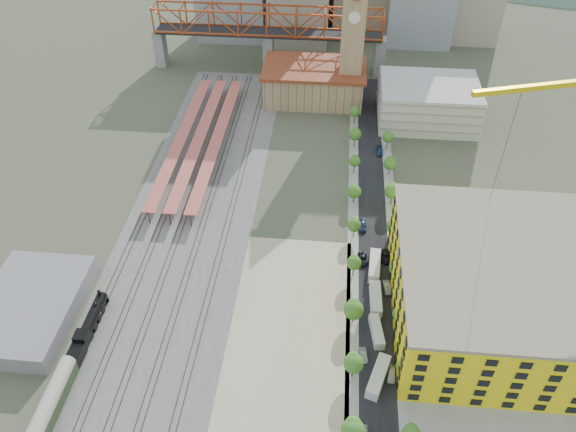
# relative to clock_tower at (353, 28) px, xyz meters

# --- Properties ---
(ground) EXTENTS (400.00, 400.00, 0.00)m
(ground) POSITION_rel_clock_tower_xyz_m (-8.00, -79.99, -28.70)
(ground) COLOR #474C38
(ground) RESTS_ON ground
(ballast_strip) EXTENTS (36.00, 165.00, 0.06)m
(ballast_strip) POSITION_rel_clock_tower_xyz_m (-44.00, -62.49, -28.67)
(ballast_strip) COLOR #605E59
(ballast_strip) RESTS_ON ground
(dirt_lot) EXTENTS (28.00, 67.00, 0.06)m
(dirt_lot) POSITION_rel_clock_tower_xyz_m (-12.00, -111.49, -28.67)
(dirt_lot) COLOR tan
(dirt_lot) RESTS_ON ground
(street_asphalt) EXTENTS (12.00, 170.00, 0.06)m
(street_asphalt) POSITION_rel_clock_tower_xyz_m (8.00, -64.99, -28.67)
(street_asphalt) COLOR black
(street_asphalt) RESTS_ON ground
(sidewalk_west) EXTENTS (3.00, 170.00, 0.04)m
(sidewalk_west) POSITION_rel_clock_tower_xyz_m (2.50, -64.99, -28.68)
(sidewalk_west) COLOR gray
(sidewalk_west) RESTS_ON ground
(sidewalk_east) EXTENTS (3.00, 170.00, 0.04)m
(sidewalk_east) POSITION_rel_clock_tower_xyz_m (13.50, -64.99, -28.68)
(sidewalk_east) COLOR gray
(sidewalk_east) RESTS_ON ground
(construction_pad) EXTENTS (50.00, 90.00, 0.06)m
(construction_pad) POSITION_rel_clock_tower_xyz_m (37.00, -99.99, -28.67)
(construction_pad) COLOR gray
(construction_pad) RESTS_ON ground
(rail_tracks) EXTENTS (26.56, 160.00, 0.18)m
(rail_tracks) POSITION_rel_clock_tower_xyz_m (-45.80, -62.49, -28.55)
(rail_tracks) COLOR #382B23
(rail_tracks) RESTS_ON ground
(platform_canopies) EXTENTS (16.00, 80.00, 4.12)m
(platform_canopies) POSITION_rel_clock_tower_xyz_m (-49.00, -34.99, -24.70)
(platform_canopies) COLOR #D75352
(platform_canopies) RESTS_ON ground
(station_hall) EXTENTS (38.00, 24.00, 13.10)m
(station_hall) POSITION_rel_clock_tower_xyz_m (-13.00, 2.01, -22.03)
(station_hall) COLOR tan
(station_hall) RESTS_ON ground
(clock_tower) EXTENTS (12.00, 12.00, 52.00)m
(clock_tower) POSITION_rel_clock_tower_xyz_m (0.00, 0.00, 0.00)
(clock_tower) COLOR tan
(clock_tower) RESTS_ON ground
(parking_garage) EXTENTS (34.00, 26.00, 14.00)m
(parking_garage) POSITION_rel_clock_tower_xyz_m (28.00, -9.99, -21.70)
(parking_garage) COLOR silver
(parking_garage) RESTS_ON ground
(truss_bridge) EXTENTS (94.00, 9.60, 25.60)m
(truss_bridge) POSITION_rel_clock_tower_xyz_m (-33.00, 25.01, -9.83)
(truss_bridge) COLOR gray
(truss_bridge) RESTS_ON ground
(construction_building) EXTENTS (44.60, 50.60, 18.80)m
(construction_building) POSITION_rel_clock_tower_xyz_m (34.00, -99.99, -19.29)
(construction_building) COLOR #FFF015
(construction_building) RESTS_ON ground
(warehouse) EXTENTS (22.00, 32.00, 5.00)m
(warehouse) POSITION_rel_clock_tower_xyz_m (-74.00, -109.99, -26.20)
(warehouse) COLOR gray
(warehouse) RESTS_ON ground
(street_trees) EXTENTS (15.40, 124.40, 8.00)m
(street_trees) POSITION_rel_clock_tower_xyz_m (8.00, -74.99, -28.70)
(street_trees) COLOR #33681F
(street_trees) RESTS_ON ground
(distant_hills) EXTENTS (647.00, 264.00, 227.00)m
(distant_hills) POSITION_rel_clock_tower_xyz_m (37.28, 180.01, -108.23)
(distant_hills) COLOR #4C6B59
(distant_hills) RESTS_ON ground
(locomotive) EXTENTS (2.94, 22.67, 5.67)m
(locomotive) POSITION_rel_clock_tower_xyz_m (-58.00, -114.29, -26.58)
(locomotive) COLOR black
(locomotive) RESTS_ON ground
(coach) EXTENTS (3.25, 18.89, 5.93)m
(coach) POSITION_rel_clock_tower_xyz_m (-58.00, -133.87, -25.54)
(coach) COLOR #26311B
(coach) RESTS_ON ground
(site_trailer_a) EXTENTS (5.84, 10.79, 2.86)m
(site_trailer_a) POSITION_rel_clock_tower_xyz_m (8.00, -120.51, -27.27)
(site_trailer_a) COLOR silver
(site_trailer_a) RESTS_ON ground
(site_trailer_b) EXTENTS (3.59, 9.03, 2.41)m
(site_trailer_b) POSITION_rel_clock_tower_xyz_m (8.00, -108.36, -27.49)
(site_trailer_b) COLOR silver
(site_trailer_b) RESTS_ON ground
(site_trailer_c) EXTENTS (2.87, 9.98, 2.71)m
(site_trailer_c) POSITION_rel_clock_tower_xyz_m (8.00, -98.59, -27.34)
(site_trailer_c) COLOR silver
(site_trailer_c) RESTS_ON ground
(site_trailer_d) EXTENTS (3.42, 10.44, 2.81)m
(site_trailer_d) POSITION_rel_clock_tower_xyz_m (8.00, -87.31, -27.29)
(site_trailer_d) COLOR silver
(site_trailer_d) RESTS_ON ground
(car_1) EXTENTS (2.09, 4.28, 1.35)m
(car_1) POSITION_rel_clock_tower_xyz_m (5.00, -114.77, -28.02)
(car_1) COLOR gray
(car_1) RESTS_ON ground
(car_2) EXTENTS (2.69, 5.24, 1.42)m
(car_2) POSITION_rel_clock_tower_xyz_m (5.00, -84.54, -27.99)
(car_2) COLOR black
(car_2) RESTS_ON ground
(car_3) EXTENTS (2.35, 5.14, 1.46)m
(car_3) POSITION_rel_clock_tower_xyz_m (5.00, -71.32, -27.97)
(car_3) COLOR navy
(car_3) RESTS_ON ground
(car_4) EXTENTS (2.25, 4.67, 1.54)m
(car_4) POSITION_rel_clock_tower_xyz_m (11.00, -119.07, -27.93)
(car_4) COLOR silver
(car_4) RESTS_ON ground
(car_5) EXTENTS (2.29, 4.75, 1.50)m
(car_5) POSITION_rel_clock_tower_xyz_m (11.00, -93.95, -27.95)
(car_5) COLOR #97969B
(car_5) RESTS_ON ground
(car_6) EXTENTS (2.56, 5.33, 1.46)m
(car_6) POSITION_rel_clock_tower_xyz_m (11.00, -82.98, -27.96)
(car_6) COLOR black
(car_6) RESTS_ON ground
(car_7) EXTENTS (2.18, 5.17, 1.49)m
(car_7) POSITION_rel_clock_tower_xyz_m (11.00, -33.17, -27.95)
(car_7) COLOR navy
(car_7) RESTS_ON ground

